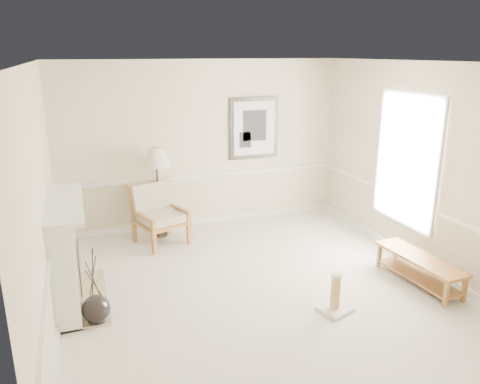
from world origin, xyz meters
The scene contains 8 objects.
ground centered at (0.00, 0.00, 0.00)m, with size 5.50×5.50×0.00m, color silver.
room centered at (0.14, 0.08, 1.87)m, with size 5.04×5.54×2.92m.
fireplace centered at (-2.34, 0.60, 0.64)m, with size 0.64×1.64×1.31m.
floor_vase centered at (-2.06, -0.04, 0.17)m, with size 0.32×0.32×0.94m.
armchair centered at (-0.95, 2.18, 0.52)m, with size 0.95×0.98×0.97m.
floor_lamp centered at (-0.88, 2.40, 1.33)m, with size 0.57×0.57×1.53m.
bench centered at (2.10, -0.48, 0.26)m, with size 0.50×1.38×0.39m.
scratching_post centered at (0.67, -0.73, 0.16)m, with size 0.44×0.44×0.50m.
Camera 1 is at (-2.09, -5.07, 3.02)m, focal length 35.00 mm.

